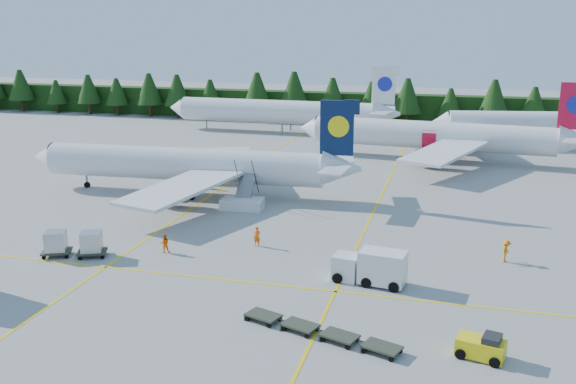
% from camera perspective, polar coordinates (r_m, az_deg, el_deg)
% --- Properties ---
extents(ground, '(320.00, 320.00, 0.00)m').
position_cam_1_polar(ground, '(57.26, -0.56, -5.89)').
color(ground, gray).
rests_on(ground, ground).
extents(taxi_stripe_a, '(0.25, 120.00, 0.01)m').
position_cam_1_polar(taxi_stripe_a, '(79.62, -6.45, 0.00)').
color(taxi_stripe_a, yellow).
rests_on(taxi_stripe_a, ground).
extents(taxi_stripe_b, '(0.25, 120.00, 0.01)m').
position_cam_1_polar(taxi_stripe_b, '(74.88, 7.97, -1.01)').
color(taxi_stripe_b, yellow).
rests_on(taxi_stripe_b, ground).
extents(taxi_stripe_cross, '(80.00, 0.25, 0.01)m').
position_cam_1_polar(taxi_stripe_cross, '(51.92, -2.34, -8.15)').
color(taxi_stripe_cross, yellow).
rests_on(taxi_stripe_cross, ground).
extents(treeline_hedge, '(220.00, 4.00, 6.00)m').
position_cam_1_polar(treeline_hedge, '(135.48, 8.79, 7.35)').
color(treeline_hedge, black).
rests_on(treeline_hedge, ground).
extents(airliner_navy, '(40.68, 33.43, 11.82)m').
position_cam_1_polar(airliner_navy, '(79.07, -9.75, 2.42)').
color(airliner_navy, silver).
rests_on(airliner_navy, ground).
extents(airliner_red, '(42.17, 34.56, 12.26)m').
position_cam_1_polar(airliner_red, '(99.75, 12.19, 4.94)').
color(airliner_red, silver).
rests_on(airliner_red, ground).
extents(airliner_far_left, '(44.16, 5.46, 12.84)m').
position_cam_1_polar(airliner_far_left, '(122.47, -1.69, 7.22)').
color(airliner_far_left, silver).
rests_on(airliner_far_left, ground).
extents(airliner_far_right, '(43.17, 11.52, 12.65)m').
position_cam_1_polar(airliner_far_right, '(115.46, 22.58, 5.60)').
color(airliner_far_right, silver).
rests_on(airliner_far_right, ground).
extents(airstairs, '(4.86, 6.60, 4.22)m').
position_cam_1_polar(airstairs, '(72.19, -4.03, -0.75)').
color(airstairs, silver).
rests_on(airstairs, ground).
extents(service_truck, '(6.03, 2.85, 2.80)m').
position_cam_1_polar(service_truck, '(51.97, 7.26, -6.60)').
color(service_truck, silver).
rests_on(service_truck, ground).
extents(baggage_tug, '(3.20, 2.22, 1.56)m').
position_cam_1_polar(baggage_tug, '(42.73, 16.87, -13.02)').
color(baggage_tug, yellow).
rests_on(baggage_tug, ground).
extents(dolly_train, '(11.31, 4.59, 0.14)m').
position_cam_1_polar(dolly_train, '(43.70, 2.83, -12.17)').
color(dolly_train, '#333929').
rests_on(dolly_train, ground).
extents(uld_pair, '(6.18, 3.46, 1.92)m').
position_cam_1_polar(uld_pair, '(60.39, -18.52, -4.28)').
color(uld_pair, '#333929').
rests_on(uld_pair, ground).
extents(crew_a, '(0.70, 0.47, 1.89)m').
position_cam_1_polar(crew_a, '(60.00, -2.77, -3.97)').
color(crew_a, '#FC5805').
rests_on(crew_a, ground).
extents(crew_b, '(1.04, 0.95, 1.73)m').
position_cam_1_polar(crew_b, '(59.43, -10.90, -4.50)').
color(crew_b, '#FF6805').
rests_on(crew_b, ground).
extents(crew_c, '(0.78, 0.95, 1.98)m').
position_cam_1_polar(crew_c, '(59.16, 18.82, -5.01)').
color(crew_c, orange).
rests_on(crew_c, ground).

